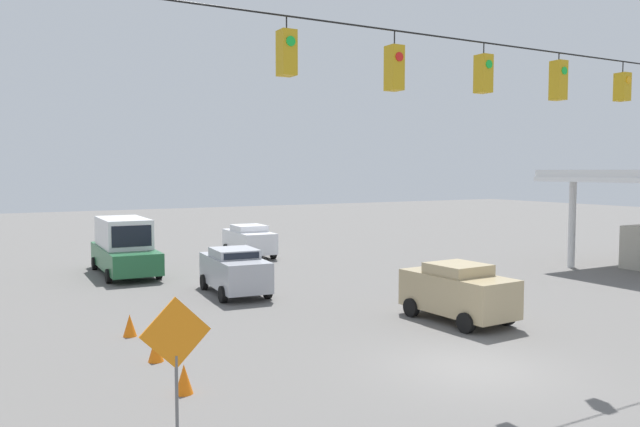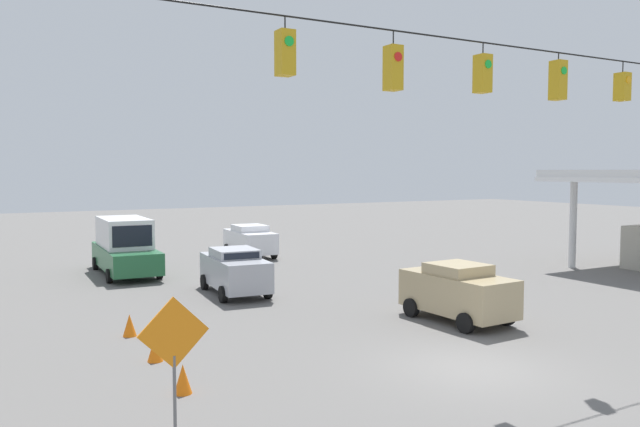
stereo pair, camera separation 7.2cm
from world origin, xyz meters
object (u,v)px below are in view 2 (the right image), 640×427
(box_truck_green_withflow_far, at_px, (125,246))
(work_zone_sign, at_px, (174,345))
(sedan_tan_crossing_near, at_px, (458,291))
(sedan_white_oncoming_deep, at_px, (250,240))
(traffic_cone_nearest, at_px, (183,379))
(overhead_signal_span, at_px, (480,139))
(sedan_silver_withflow_mid, at_px, (235,270))
(traffic_cone_third, at_px, (130,325))
(traffic_cone_second, at_px, (155,349))

(box_truck_green_withflow_far, xyz_separation_m, work_zone_sign, (3.41, 20.37, 0.64))
(sedan_tan_crossing_near, bearing_deg, sedan_white_oncoming_deep, -90.13)
(box_truck_green_withflow_far, xyz_separation_m, traffic_cone_nearest, (2.39, 17.42, -1.01))
(traffic_cone_nearest, height_order, work_zone_sign, work_zone_sign)
(sedan_white_oncoming_deep, bearing_deg, overhead_signal_span, 81.83)
(work_zone_sign, bearing_deg, box_truck_green_withflow_far, -99.50)
(sedan_silver_withflow_mid, relative_size, box_truck_green_withflow_far, 0.69)
(box_truck_green_withflow_far, bearing_deg, overhead_signal_span, 103.03)
(sedan_tan_crossing_near, relative_size, box_truck_green_withflow_far, 0.61)
(traffic_cone_nearest, bearing_deg, overhead_signal_span, 163.56)
(overhead_signal_span, xyz_separation_m, sedan_silver_withflow_mid, (1.67, -12.17, -4.81))
(overhead_signal_span, height_order, sedan_white_oncoming_deep, overhead_signal_span)
(overhead_signal_span, bearing_deg, traffic_cone_nearest, -16.44)
(sedan_tan_crossing_near, bearing_deg, sedan_silver_withflow_mid, -58.82)
(sedan_silver_withflow_mid, bearing_deg, traffic_cone_third, 41.33)
(traffic_cone_second, bearing_deg, sedan_silver_withflow_mid, -124.69)
(box_truck_green_withflow_far, height_order, traffic_cone_second, box_truck_green_withflow_far)
(sedan_silver_withflow_mid, bearing_deg, box_truck_green_withflow_far, -68.74)
(overhead_signal_span, distance_m, traffic_cone_nearest, 9.01)
(sedan_tan_crossing_near, distance_m, traffic_cone_second, 9.99)
(box_truck_green_withflow_far, height_order, work_zone_sign, work_zone_sign)
(overhead_signal_span, distance_m, sedan_tan_crossing_near, 7.11)
(sedan_silver_withflow_mid, height_order, traffic_cone_nearest, sedan_silver_withflow_mid)
(sedan_tan_crossing_near, relative_size, traffic_cone_nearest, 5.96)
(sedan_white_oncoming_deep, distance_m, work_zone_sign, 25.60)
(sedan_white_oncoming_deep, bearing_deg, traffic_cone_second, 60.13)
(overhead_signal_span, bearing_deg, sedan_silver_withflow_mid, -82.20)
(sedan_white_oncoming_deep, distance_m, traffic_cone_third, 17.67)
(sedan_tan_crossing_near, bearing_deg, box_truck_green_withflow_far, -63.35)
(sedan_silver_withflow_mid, relative_size, sedan_white_oncoming_deep, 1.01)
(sedan_silver_withflow_mid, height_order, traffic_cone_second, sedan_silver_withflow_mid)
(sedan_tan_crossing_near, height_order, traffic_cone_second, sedan_tan_crossing_near)
(sedan_silver_withflow_mid, bearing_deg, sedan_white_oncoming_deep, -115.93)
(overhead_signal_span, xyz_separation_m, traffic_cone_third, (6.86, -7.60, -5.45))
(sedan_silver_withflow_mid, height_order, traffic_cone_third, sedan_silver_withflow_mid)
(work_zone_sign, bearing_deg, traffic_cone_nearest, -109.14)
(overhead_signal_span, relative_size, traffic_cone_nearest, 34.76)
(traffic_cone_nearest, distance_m, traffic_cone_second, 2.69)
(sedan_white_oncoming_deep, xyz_separation_m, traffic_cone_second, (10.00, 17.41, -0.63))
(traffic_cone_second, xyz_separation_m, traffic_cone_third, (0.04, -2.88, 0.00))
(sedan_tan_crossing_near, xyz_separation_m, traffic_cone_second, (9.96, -0.49, -0.67))
(overhead_signal_span, height_order, traffic_cone_second, overhead_signal_span)
(traffic_cone_nearest, xyz_separation_m, traffic_cone_second, (-0.07, -2.69, 0.00))
(traffic_cone_third, bearing_deg, traffic_cone_second, 90.71)
(traffic_cone_nearest, bearing_deg, box_truck_green_withflow_far, -97.80)
(sedan_silver_withflow_mid, xyz_separation_m, traffic_cone_second, (5.15, 7.45, -0.64))
(traffic_cone_second, bearing_deg, traffic_cone_nearest, 88.61)
(traffic_cone_second, bearing_deg, sedan_white_oncoming_deep, -119.87)
(traffic_cone_second, distance_m, work_zone_sign, 5.97)
(box_truck_green_withflow_far, distance_m, traffic_cone_third, 12.12)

